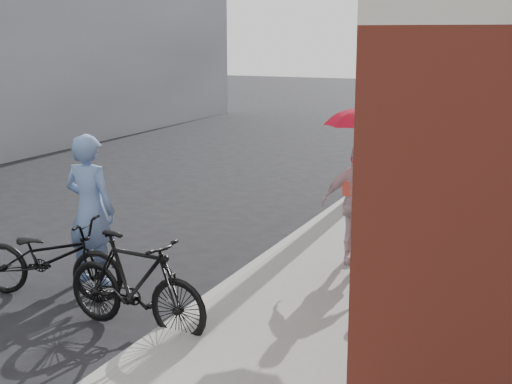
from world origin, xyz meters
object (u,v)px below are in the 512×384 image
Objects in this scene: officer at (90,210)px; planter at (404,264)px; kimono_woman at (357,204)px; utility_pole at (369,0)px; bike_left at (50,258)px; bike_right at (135,284)px.

planter is (3.42, 1.55, -0.68)m from officer.
utility_pole is at bearing 82.23° from kimono_woman.
bike_left is at bearing -163.45° from kimono_woman.
planter is (3.57, 2.14, -0.24)m from bike_left.
officer is at bearing -155.54° from planter.
bike_left is (-0.15, -0.59, -0.44)m from officer.
bike_left is 1.18× the size of kimono_woman.
utility_pole is 3.85× the size of officer.
utility_pole is at bearing 112.08° from planter.
bike_left is 4.17m from planter.
bike_left is 1.04× the size of bike_right.
utility_pole reaches higher than kimono_woman.
bike_right is 1.13× the size of kimono_woman.
bike_right is (1.27, -1.01, -0.40)m from officer.
kimono_woman is at bearing -62.22° from bike_left.
bike_right reaches higher than bike_left.
kimono_woman is at bearing -146.19° from officer.
officer reaches higher than kimono_woman.
officer is 1.07× the size of bike_right.
kimono_woman reaches higher than planter.
utility_pole is at bearing -28.01° from bike_left.
kimono_woman reaches higher than bike_left.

